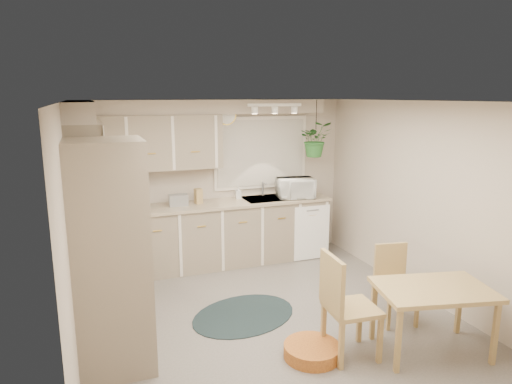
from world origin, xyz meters
The scene contains 35 objects.
floor centered at (0.00, 0.00, 0.00)m, with size 4.20×4.20×0.00m, color slate.
ceiling centered at (0.00, 0.00, 2.40)m, with size 4.20×4.20×0.00m, color white.
wall_back centered at (0.00, 2.10, 1.20)m, with size 4.00×0.04×2.40m, color #B9AA98.
wall_front centered at (0.00, -2.10, 1.20)m, with size 4.00×0.04×2.40m, color #B9AA98.
wall_left centered at (-2.00, 0.00, 1.20)m, with size 0.04×4.20×2.40m, color #B9AA98.
wall_right centered at (2.00, 0.00, 1.20)m, with size 0.04×4.20×2.40m, color #B9AA98.
base_cab_left centered at (-1.70, 0.88, 0.45)m, with size 0.60×1.85×0.90m, color gray.
base_cab_back centered at (-0.20, 1.80, 0.45)m, with size 3.60×0.60×0.90m, color gray.
counter_left centered at (-1.69, 0.88, 0.92)m, with size 0.64×1.89×0.04m, color tan.
counter_back centered at (-0.20, 1.79, 0.92)m, with size 3.64×0.64×0.04m, color tan.
oven_stack centered at (-1.68, -0.38, 1.05)m, with size 0.65×0.65×2.10m, color gray.
wall_oven_face centered at (-1.35, -0.38, 1.05)m, with size 0.02×0.56×0.58m, color white.
upper_cab_left centered at (-1.82, 1.00, 1.83)m, with size 0.35×2.00×0.75m, color gray.
upper_cab_back centered at (-1.00, 1.93, 1.83)m, with size 2.00×0.35×0.75m, color gray.
soffit_left centered at (-1.85, 1.00, 2.30)m, with size 0.30×2.00×0.20m, color #B9AA98.
soffit_back centered at (-0.20, 1.95, 2.30)m, with size 3.60×0.30×0.20m, color #B9AA98.
cooktop centered at (-1.68, 0.30, 0.94)m, with size 0.52×0.58×0.02m, color white.
range_hood centered at (-1.70, 0.30, 1.40)m, with size 0.40×0.60×0.14m, color white.
window_blinds centered at (0.70, 2.07, 1.60)m, with size 1.40×0.02×1.00m, color beige.
window_frame centered at (0.70, 2.08, 1.60)m, with size 1.50×0.02×1.10m, color silver.
sink centered at (0.70, 1.80, 0.90)m, with size 0.70×0.48×0.10m, color #96999D.
dishwasher_front centered at (1.30, 1.49, 0.42)m, with size 0.58×0.01×0.83m, color white.
track_light_bar centered at (0.70, 1.55, 2.33)m, with size 0.80×0.04×0.04m, color white.
wall_clock centered at (0.15, 2.07, 2.18)m, with size 0.30×0.30×0.03m, color #EACB52.
dining_table centered at (1.20, -1.20, 0.33)m, with size 1.06×0.71×0.67m, color tan.
chair_left centered at (0.44, -0.98, 0.51)m, with size 0.48×0.48×1.03m, color tan.
chair_back centered at (1.27, -0.58, 0.43)m, with size 0.40×0.40×0.85m, color tan.
braided_rug centered at (-0.26, 0.14, 0.01)m, with size 1.26×0.94×0.01m, color black.
pet_bed centered at (0.08, -0.89, 0.06)m, with size 0.54×0.54×0.13m, color #C67627.
microwave centered at (1.11, 1.70, 1.12)m, with size 0.54×0.30×0.37m, color white.
soap_bottle centered at (0.28, 1.95, 0.98)m, with size 0.08×0.18×0.08m, color white.
hanging_plant centered at (1.43, 1.70, 1.76)m, with size 0.48×0.53×0.41m, color #2B6829.
coffee_maker centered at (-1.23, 1.80, 1.09)m, with size 0.17×0.21×0.30m, color black.
toaster centered at (-0.65, 1.82, 1.02)m, with size 0.26×0.15×0.16m, color #96999D.
knife_block centered at (-0.35, 1.85, 1.05)m, with size 0.10×0.10×0.22m, color tan.
Camera 1 is at (-1.81, -4.40, 2.46)m, focal length 32.00 mm.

